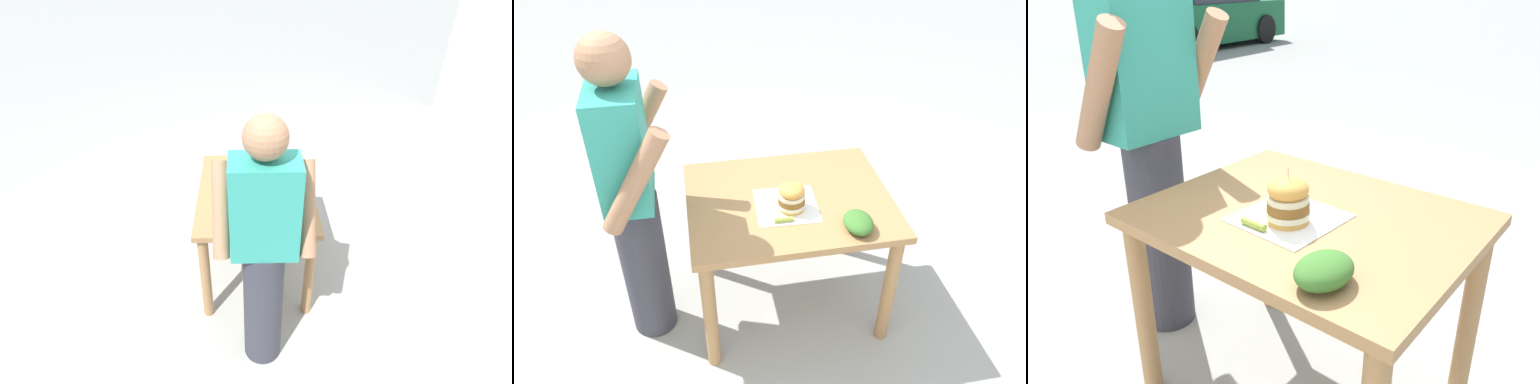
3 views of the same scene
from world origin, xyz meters
TOP-DOWN VIEW (x-y plane):
  - ground_plane at (0.00, 0.00)m, footprint 80.00×80.00m
  - patio_table at (0.00, 0.00)m, footprint 0.83×1.05m
  - serving_paper at (-0.06, 0.03)m, footprint 0.32×0.32m
  - sandwich at (-0.09, 0.01)m, footprint 0.14×0.14m
  - pickle_spear at (-0.19, 0.07)m, footprint 0.03×0.09m
  - side_salad at (-0.30, -0.27)m, footprint 0.18×0.14m
  - diner_across_table at (-0.02, 0.77)m, footprint 0.55×0.35m

SIDE VIEW (x-z plane):
  - ground_plane at x=0.00m, z-range 0.00..0.00m
  - patio_table at x=0.00m, z-range 0.25..1.02m
  - serving_paper at x=-0.06m, z-range 0.77..0.77m
  - pickle_spear at x=-0.19m, z-range 0.77..0.80m
  - side_salad at x=-0.30m, z-range 0.77..0.85m
  - sandwich at x=-0.09m, z-range 0.76..0.94m
  - diner_across_table at x=-0.02m, z-range 0.04..1.73m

